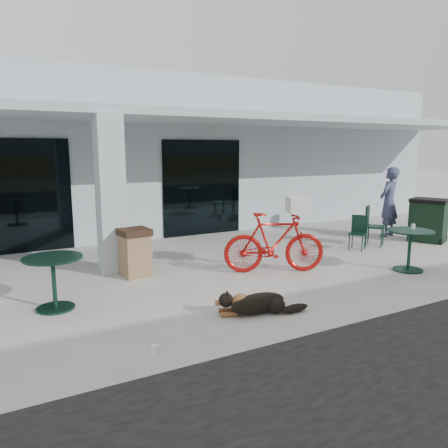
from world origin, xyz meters
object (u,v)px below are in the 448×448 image
wheeled_bin (428,220)px  trash_receptacle (135,253)px  bicycle (274,243)px  person (389,202)px  dog (258,302)px  cafe_table_far (409,250)px  cafe_table_near (54,283)px  cafe_chair_far_a (375,226)px  cafe_chair_far_b (358,233)px

wheeled_bin → trash_receptacle: bearing=151.9°
bicycle → trash_receptacle: bearing=90.9°
person → trash_receptacle: person is taller
trash_receptacle → dog: bearing=-69.9°
cafe_table_far → wheeled_bin: bearing=30.7°
cafe_table_near → cafe_chair_far_a: cafe_chair_far_a is taller
dog → cafe_chair_far_b: cafe_chair_far_b is taller
cafe_table_far → trash_receptacle: trash_receptacle is taller
cafe_chair_far_b → wheeled_bin: 2.43m
dog → cafe_table_far: bearing=26.3°
cafe_table_far → cafe_chair_far_b: bearing=76.5°
cafe_chair_far_a → wheeled_bin: bearing=-45.1°
bicycle → wheeled_bin: 5.36m
person → wheeled_bin: bearing=94.3°
cafe_chair_far_a → person: 1.52m
bicycle → trash_receptacle: 2.75m
trash_receptacle → wheeled_bin: 7.89m
cafe_table_far → person: (2.47, 2.70, 0.56)m
cafe_table_near → wheeled_bin: 9.52m
cafe_table_near → wheeled_bin: bearing=3.2°
bicycle → person: size_ratio=1.04×
dog → cafe_table_far: (3.98, 0.50, 0.24)m
cafe_chair_far_b → wheeled_bin: size_ratio=0.74×
dog → person: (6.45, 3.20, 0.80)m
cafe_chair_far_a → trash_receptacle: size_ratio=1.08×
wheeled_bin → bicycle: bearing=161.3°
cafe_chair_far_a → trash_receptacle: bearing=142.4°
bicycle → wheeled_bin: bearing=-61.0°
cafe_chair_far_b → wheeled_bin: wheeled_bin is taller
dog → person: size_ratio=0.55×
bicycle → wheeled_bin: bicycle is taller
cafe_chair_far_a → cafe_chair_far_b: 0.79m
bicycle → cafe_table_far: 2.77m
dog → trash_receptacle: bearing=129.3°
cafe_table_near → cafe_chair_far_b: size_ratio=1.05×
cafe_chair_far_a → bicycle: bearing=157.0°
cafe_chair_far_a → person: person is taller
cafe_table_near → cafe_chair_far_b: bearing=5.5°
dog → cafe_table_near: size_ratio=1.20×
trash_receptacle → cafe_chair_far_b: bearing=-4.7°
trash_receptacle → wheeled_bin: (7.87, -0.60, 0.10)m
person → cafe_table_far: bearing=30.3°
cafe_table_near → cafe_table_far: bearing=-9.9°
cafe_chair_far_b → cafe_chair_far_a: bearing=69.5°
cafe_table_near → wheeled_bin: wheeled_bin is taller
bicycle → person: person is taller
trash_receptacle → cafe_chair_far_a: bearing=-2.8°
cafe_table_far → wheeled_bin: (2.87, 1.70, 0.15)m
bicycle → wheeled_bin: (5.34, 0.47, -0.03)m
cafe_chair_far_a → wheeled_bin: (1.66, -0.30, 0.07)m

